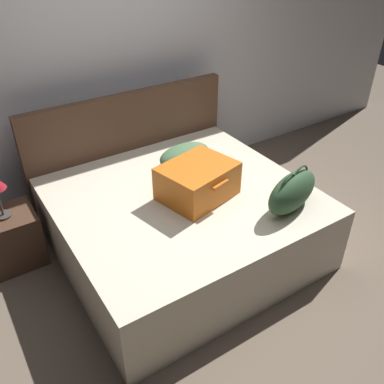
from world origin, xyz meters
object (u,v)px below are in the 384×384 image
bed (183,223)px  nightstand (11,239)px  duffel_bag (292,192)px  hard_case_large (197,181)px  pillow_near_headboard (185,155)px

bed → nightstand: 1.39m
duffel_bag → nightstand: size_ratio=1.25×
bed → hard_case_large: hard_case_large is taller
hard_case_large → nightstand: bearing=138.1°
duffel_bag → bed: bearing=134.2°
nightstand → bed: bearing=-27.5°
bed → duffel_bag: 0.93m
hard_case_large → nightstand: 1.58m
nightstand → pillow_near_headboard: bearing=-8.3°
bed → hard_case_large: 0.43m
bed → duffel_bag: bearing=-45.8°
hard_case_large → pillow_near_headboard: hard_case_large is taller
duffel_bag → nightstand: 2.25m
bed → nightstand: (-1.24, 0.64, -0.05)m
hard_case_large → pillow_near_headboard: 0.54m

